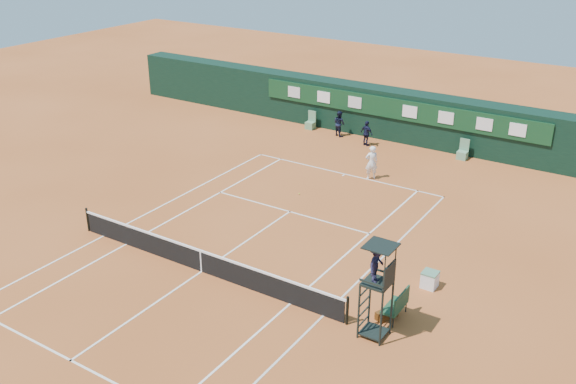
% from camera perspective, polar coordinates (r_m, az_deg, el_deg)
% --- Properties ---
extents(ground, '(90.00, 90.00, 0.00)m').
position_cam_1_polar(ground, '(25.48, -7.67, -7.02)').
color(ground, '#B85E2B').
rests_on(ground, ground).
extents(court_lines, '(11.05, 23.85, 0.01)m').
position_cam_1_polar(court_lines, '(25.48, -7.67, -7.01)').
color(court_lines, silver).
rests_on(court_lines, ground).
extents(tennis_net, '(12.90, 0.10, 1.10)m').
position_cam_1_polar(tennis_net, '(25.22, -7.74, -6.03)').
color(tennis_net, black).
rests_on(tennis_net, ground).
extents(back_wall, '(40.00, 1.65, 3.00)m').
position_cam_1_polar(back_wall, '(39.71, 9.86, 6.76)').
color(back_wall, black).
rests_on(back_wall, ground).
extents(linesman_chair_left, '(0.55, 0.50, 1.15)m').
position_cam_1_polar(linesman_chair_left, '(41.34, 2.02, 6.07)').
color(linesman_chair_left, '#609367').
rests_on(linesman_chair_left, ground).
extents(linesman_chair_right, '(0.55, 0.50, 1.15)m').
position_cam_1_polar(linesman_chair_right, '(37.53, 15.26, 3.31)').
color(linesman_chair_right, '#649973').
rests_on(linesman_chair_right, ground).
extents(umpire_chair, '(0.96, 0.95, 3.42)m').
position_cam_1_polar(umpire_chair, '(20.69, 7.95, -7.01)').
color(umpire_chair, black).
rests_on(umpire_chair, ground).
extents(player_bench, '(0.56, 1.20, 1.10)m').
position_cam_1_polar(player_bench, '(22.61, 9.71, -9.79)').
color(player_bench, '#1A4327').
rests_on(player_bench, ground).
extents(tennis_bag, '(0.63, 0.87, 0.30)m').
position_cam_1_polar(tennis_bag, '(22.83, 8.75, -10.69)').
color(tennis_bag, black).
rests_on(tennis_bag, ground).
extents(cooler, '(0.57, 0.57, 0.65)m').
position_cam_1_polar(cooler, '(24.71, 12.48, -7.60)').
color(cooler, white).
rests_on(cooler, ground).
extents(tennis_ball, '(0.07, 0.07, 0.07)m').
position_cam_1_polar(tennis_ball, '(31.79, 1.01, -0.15)').
color(tennis_ball, gold).
rests_on(tennis_ball, ground).
extents(player, '(0.78, 0.77, 1.82)m').
position_cam_1_polar(player, '(33.58, 7.43, 2.62)').
color(player, white).
rests_on(player, ground).
extents(ball_kid_left, '(0.94, 0.84, 1.59)m').
position_cam_1_polar(ball_kid_left, '(40.00, 4.58, 6.10)').
color(ball_kid_left, black).
rests_on(ball_kid_left, ground).
extents(ball_kid_right, '(0.96, 0.61, 1.52)m').
position_cam_1_polar(ball_kid_right, '(38.43, 7.00, 5.19)').
color(ball_kid_right, black).
rests_on(ball_kid_right, ground).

